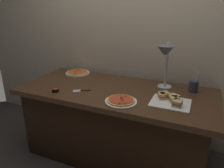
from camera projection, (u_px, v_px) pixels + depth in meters
name	position (u px, v px, depth m)	size (l,w,h in m)	color
ground_plane	(115.00, 153.00, 2.33)	(8.00, 8.00, 0.00)	#38332D
back_wall	(133.00, 37.00, 2.34)	(4.40, 0.04, 2.40)	#C6B593
buffet_table	(115.00, 123.00, 2.20)	(1.90, 0.84, 0.76)	#422816
heat_lamp	(165.00, 56.00, 1.90)	(0.15, 0.29, 0.45)	#B7BABF
pizza_plate_front	(121.00, 101.00, 1.79)	(0.27, 0.27, 0.03)	white
pizza_plate_center	(78.00, 72.00, 2.54)	(0.29, 0.29, 0.03)	white
sandwich_platter	(171.00, 100.00, 1.77)	(0.32, 0.27, 0.06)	white
sauce_cup_near	(55.00, 90.00, 2.00)	(0.07, 0.07, 0.03)	black
utensil_holder	(194.00, 86.00, 1.99)	(0.08, 0.08, 0.23)	#383347
serving_spatula	(81.00, 91.00, 2.02)	(0.16, 0.11, 0.01)	#B7BABF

